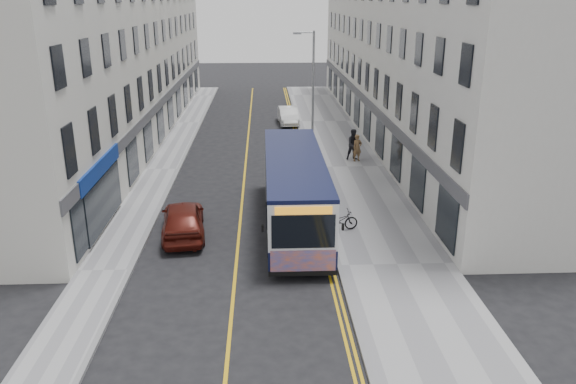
{
  "coord_description": "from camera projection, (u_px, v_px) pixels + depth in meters",
  "views": [
    {
      "loc": [
        1.14,
        -20.63,
        9.93
      ],
      "look_at": [
        2.21,
        3.2,
        1.6
      ],
      "focal_mm": 35.0,
      "sensor_mm": 36.0,
      "label": 1
    }
  ],
  "objects": [
    {
      "name": "pavement_west",
      "position": [
        162.0,
        170.0,
        33.76
      ],
      "size": [
        2.0,
        64.0,
        0.12
      ],
      "primitive_type": "cube",
      "color": "gray",
      "rests_on": "ground"
    },
    {
      "name": "ground",
      "position": [
        237.0,
        256.0,
        22.68
      ],
      "size": [
        140.0,
        140.0,
        0.0
      ],
      "primitive_type": "plane",
      "color": "black",
      "rests_on": "ground"
    },
    {
      "name": "pavement_east",
      "position": [
        347.0,
        167.0,
        34.24
      ],
      "size": [
        4.5,
        64.0,
        0.12
      ],
      "primitive_type": "cube",
      "color": "gray",
      "rests_on": "ground"
    },
    {
      "name": "city_bus",
      "position": [
        295.0,
        189.0,
        25.17
      ],
      "size": [
        2.6,
        11.13,
        3.23
      ],
      "color": "black",
      "rests_on": "ground"
    },
    {
      "name": "terrace_east",
      "position": [
        404.0,
        46.0,
        40.83
      ],
      "size": [
        6.0,
        46.0,
        13.0
      ],
      "primitive_type": "cube",
      "color": "silver",
      "rests_on": "ground"
    },
    {
      "name": "kerb_east",
      "position": [
        311.0,
        168.0,
        34.14
      ],
      "size": [
        0.18,
        64.0,
        0.13
      ],
      "primitive_type": "cube",
      "color": "slate",
      "rests_on": "ground"
    },
    {
      "name": "terrace_west",
      "position": [
        120.0,
        47.0,
        39.96
      ],
      "size": [
        6.0,
        46.0,
        13.0
      ],
      "primitive_type": "cube",
      "color": "silver",
      "rests_on": "ground"
    },
    {
      "name": "kerb_west",
      "position": [
        179.0,
        169.0,
        33.8
      ],
      "size": [
        0.18,
        64.0,
        0.13
      ],
      "primitive_type": "cube",
      "color": "slate",
      "rests_on": "ground"
    },
    {
      "name": "bicycle",
      "position": [
        338.0,
        221.0,
        24.73
      ],
      "size": [
        1.84,
        0.91,
        0.92
      ],
      "primitive_type": "imported",
      "rotation": [
        0.0,
        0.0,
        1.75
      ],
      "color": "black",
      "rests_on": "pavement_east"
    },
    {
      "name": "pedestrian_far",
      "position": [
        354.0,
        145.0,
        35.37
      ],
      "size": [
        1.05,
        0.87,
        1.95
      ],
      "primitive_type": "imported",
      "rotation": [
        0.0,
        0.0,
        0.15
      ],
      "color": "black",
      "rests_on": "pavement_east"
    },
    {
      "name": "pedestrian_near",
      "position": [
        357.0,
        148.0,
        35.11
      ],
      "size": [
        0.73,
        0.61,
        1.7
      ],
      "primitive_type": "imported",
      "rotation": [
        0.0,
        0.0,
        0.39
      ],
      "color": "brown",
      "rests_on": "pavement_east"
    },
    {
      "name": "car_white",
      "position": [
        288.0,
        116.0,
        46.0
      ],
      "size": [
        1.7,
        4.26,
        1.38
      ],
      "primitive_type": "imported",
      "rotation": [
        0.0,
        0.0,
        0.06
      ],
      "color": "silver",
      "rests_on": "ground"
    },
    {
      "name": "car_maroon",
      "position": [
        183.0,
        219.0,
        24.39
      ],
      "size": [
        2.33,
        4.68,
        1.53
      ],
      "primitive_type": "imported",
      "rotation": [
        0.0,
        0.0,
        3.26
      ],
      "color": "#50140D",
      "rests_on": "ground"
    },
    {
      "name": "road_dbl_yellow_outer",
      "position": [
        307.0,
        169.0,
        34.15
      ],
      "size": [
        0.1,
        64.0,
        0.01
      ],
      "primitive_type": "cube",
      "color": "gold",
      "rests_on": "ground"
    },
    {
      "name": "road_dbl_yellow_inner",
      "position": [
        303.0,
        169.0,
        34.15
      ],
      "size": [
        0.1,
        64.0,
        0.01
      ],
      "primitive_type": "cube",
      "color": "gold",
      "rests_on": "ground"
    },
    {
      "name": "streetlamp",
      "position": [
        312.0,
        91.0,
        34.61
      ],
      "size": [
        1.32,
        0.18,
        8.0
      ],
      "color": "gray",
      "rests_on": "ground"
    },
    {
      "name": "road_centre_line",
      "position": [
        245.0,
        170.0,
        33.99
      ],
      "size": [
        0.12,
        64.0,
        0.01
      ],
      "primitive_type": "cube",
      "color": "gold",
      "rests_on": "ground"
    }
  ]
}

